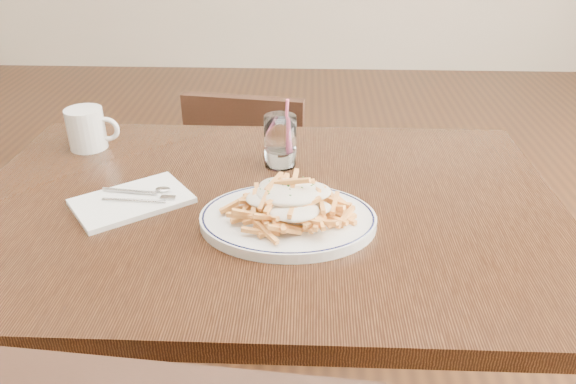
{
  "coord_description": "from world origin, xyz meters",
  "views": [
    {
      "loc": [
        0.09,
        -0.98,
        1.31
      ],
      "look_at": [
        0.05,
        -0.09,
        0.82
      ],
      "focal_mm": 35.0,
      "sensor_mm": 36.0,
      "label": 1
    }
  ],
  "objects_px": {
    "loaded_fries": "(288,198)",
    "water_glass": "(280,144)",
    "fries_plate": "(288,219)",
    "coffee_mug": "(87,129)",
    "table": "(264,234)",
    "chair_far": "(253,186)"
  },
  "relations": [
    {
      "from": "loaded_fries",
      "to": "table",
      "type": "bearing_deg",
      "value": 121.5
    },
    {
      "from": "loaded_fries",
      "to": "water_glass",
      "type": "distance_m",
      "value": 0.26
    },
    {
      "from": "chair_far",
      "to": "water_glass",
      "type": "bearing_deg",
      "value": -75.79
    },
    {
      "from": "fries_plate",
      "to": "loaded_fries",
      "type": "bearing_deg",
      "value": 33.69
    },
    {
      "from": "chair_far",
      "to": "water_glass",
      "type": "xyz_separation_m",
      "value": [
        0.12,
        -0.47,
        0.36
      ]
    },
    {
      "from": "loaded_fries",
      "to": "fries_plate",
      "type": "bearing_deg",
      "value": -146.31
    },
    {
      "from": "water_glass",
      "to": "coffee_mug",
      "type": "distance_m",
      "value": 0.47
    },
    {
      "from": "fries_plate",
      "to": "loaded_fries",
      "type": "distance_m",
      "value": 0.05
    },
    {
      "from": "chair_far",
      "to": "loaded_fries",
      "type": "relative_size",
      "value": 2.99
    },
    {
      "from": "table",
      "to": "water_glass",
      "type": "height_order",
      "value": "water_glass"
    },
    {
      "from": "table",
      "to": "fries_plate",
      "type": "xyz_separation_m",
      "value": [
        0.05,
        -0.09,
        0.09
      ]
    },
    {
      "from": "water_glass",
      "to": "coffee_mug",
      "type": "relative_size",
      "value": 1.27
    },
    {
      "from": "loaded_fries",
      "to": "water_glass",
      "type": "xyz_separation_m",
      "value": [
        -0.03,
        0.26,
        -0.01
      ]
    },
    {
      "from": "chair_far",
      "to": "coffee_mug",
      "type": "relative_size",
      "value": 6.22
    },
    {
      "from": "table",
      "to": "coffee_mug",
      "type": "relative_size",
      "value": 9.59
    },
    {
      "from": "table",
      "to": "loaded_fries",
      "type": "height_order",
      "value": "loaded_fries"
    },
    {
      "from": "fries_plate",
      "to": "water_glass",
      "type": "bearing_deg",
      "value": 96.16
    },
    {
      "from": "water_glass",
      "to": "coffee_mug",
      "type": "xyz_separation_m",
      "value": [
        -0.47,
        0.08,
        -0.0
      ]
    },
    {
      "from": "loaded_fries",
      "to": "water_glass",
      "type": "bearing_deg",
      "value": 96.16
    },
    {
      "from": "table",
      "to": "loaded_fries",
      "type": "xyz_separation_m",
      "value": [
        0.05,
        -0.09,
        0.14
      ]
    },
    {
      "from": "water_glass",
      "to": "coffee_mug",
      "type": "bearing_deg",
      "value": 170.75
    },
    {
      "from": "coffee_mug",
      "to": "table",
      "type": "bearing_deg",
      "value": -29.17
    }
  ]
}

